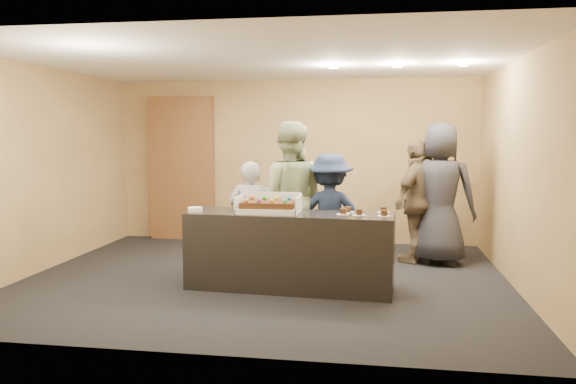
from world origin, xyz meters
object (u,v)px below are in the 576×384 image
Objects in this scene: person_server_grey at (250,219)px; person_dark_suit at (440,193)px; serving_counter at (290,251)px; storage_cabinet at (182,168)px; person_sage_man at (289,198)px; person_navy_man at (330,215)px; cake_box at (269,208)px; plate_stack at (195,209)px; sheet_cake at (269,204)px; person_brown_extra at (417,201)px.

person_server_grey is 2.70m from person_dark_suit.
storage_cabinet is at bearing 132.96° from serving_counter.
person_server_grey is at bearing 39.97° from person_dark_suit.
person_sage_man reaches higher than serving_counter.
person_sage_man is 1.26× the size of person_navy_man.
cake_box is at bearing 177.53° from serving_counter.
cake_box reaches higher than plate_stack.
person_sage_man reaches higher than person_navy_man.
plate_stack is 0.11× the size of person_navy_man.
person_sage_man is 2.18m from person_dark_suit.
cake_box is 4.13× the size of plate_stack.
person_server_grey is (1.73, -2.37, -0.48)m from storage_cabinet.
cake_box is at bearing 120.82° from person_server_grey.
person_navy_man reaches higher than person_server_grey.
serving_counter is 2.50m from person_dark_suit.
person_navy_man is (0.41, 0.65, 0.33)m from serving_counter.
sheet_cake is at bearing 51.89° from person_dark_suit.
person_brown_extra is at bearing -144.80° from person_navy_man.
person_navy_man is at bearing 172.73° from person_sage_man.
cake_box is at bearing -13.44° from person_brown_extra.
sheet_cake reaches higher than serving_counter.
storage_cabinet is at bearing 126.41° from cake_box.
person_brown_extra is at bearing -17.04° from storage_cabinet.
sheet_cake is at bearing 39.45° from person_navy_man.
plate_stack is at bearing -176.63° from cake_box.
person_brown_extra is (1.82, 1.60, -0.08)m from cake_box.
plate_stack is 1.70m from person_navy_man.
plate_stack is at bearing 33.28° from person_server_grey.
person_dark_suit is at bearing -162.05° from person_server_grey.
person_navy_man is 1.74m from person_dark_suit.
serving_counter is at bearing 55.42° from person_dark_suit.
serving_counter is 13.69× the size of plate_stack.
storage_cabinet is 3.48m from cake_box.
sheet_cake is 0.95m from person_navy_man.
person_dark_suit is at bearing 36.69° from sheet_cake.
person_brown_extra is 0.87× the size of person_dark_suit.
person_server_grey is at bearing 23.85° from person_sage_man.
storage_cabinet reaches higher than person_sage_man.
sheet_cake is 0.40× the size of person_navy_man.
person_dark_suit is (1.99, 0.89, 0.01)m from person_sage_man.
person_sage_man is at bearing -159.48° from person_server_grey.
storage_cabinet is 2.98m from person_server_grey.
storage_cabinet is at bearing -71.94° from person_brown_extra.
person_brown_extra is 0.33m from person_dark_suit.
storage_cabinet is at bearing -60.64° from person_server_grey.
serving_counter is at bearing 0.00° from sheet_cake.
person_server_grey is 0.85× the size of person_brown_extra.
person_dark_suit is at bearing -16.55° from storage_cabinet.
serving_counter is at bearing 96.59° from person_sage_man.
plate_stack is at bearing -67.67° from storage_cabinet.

